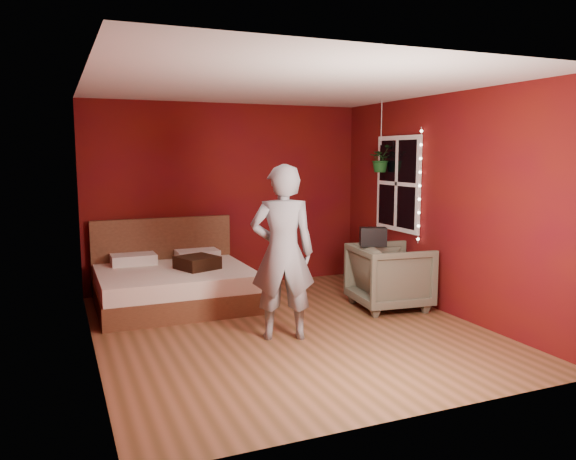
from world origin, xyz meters
name	(u,v)px	position (x,y,z in m)	size (l,w,h in m)	color
floor	(288,329)	(0.00, 0.00, 0.00)	(4.50, 4.50, 0.00)	brown
room_walls	(288,175)	(0.00, 0.00, 1.68)	(4.04, 4.54, 2.62)	#5D1309
window	(398,184)	(1.97, 0.90, 1.50)	(0.05, 0.97, 1.27)	white
fairy_lights	(420,186)	(1.94, 0.37, 1.50)	(0.04, 0.04, 1.45)	silver
bed	(173,284)	(-0.95, 1.49, 0.27)	(1.88, 1.60, 1.03)	brown
person	(283,253)	(-0.17, -0.25, 0.90)	(0.66, 0.43, 1.80)	gray
armchair	(390,276)	(1.48, 0.30, 0.40)	(0.85, 0.88, 0.80)	#5C5B48
handbag	(373,237)	(1.23, 0.29, 0.91)	(0.31, 0.16, 0.22)	black
throw_pillow	(197,263)	(-0.68, 1.33, 0.55)	(0.44, 0.44, 0.16)	#311D10
hanging_plant	(381,159)	(1.85, 1.15, 1.83)	(0.38, 0.35, 0.95)	silver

